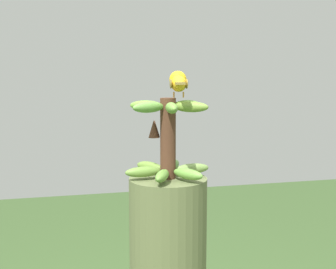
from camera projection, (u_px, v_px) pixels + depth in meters
name	position (u px, v px, depth m)	size (l,w,h in m)	color
banana_bunch	(167.00, 138.00, 1.52)	(0.29, 0.30, 0.28)	#4C2D1E
perched_bird	(178.00, 82.00, 1.54)	(0.23, 0.08, 0.09)	#C68933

